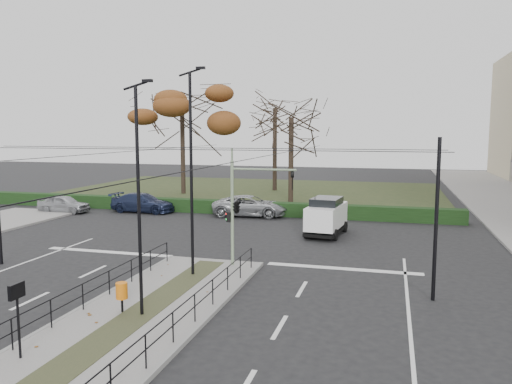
# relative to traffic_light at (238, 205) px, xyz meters

# --- Properties ---
(ground) EXTENTS (140.00, 140.00, 0.00)m
(ground) POSITION_rel_traffic_light_xyz_m (-1.36, -4.30, -2.91)
(ground) COLOR black
(ground) RESTS_ON ground
(median_island) EXTENTS (4.40, 15.00, 0.14)m
(median_island) POSITION_rel_traffic_light_xyz_m (-1.36, -6.80, -2.84)
(median_island) COLOR slate
(median_island) RESTS_ON ground
(park) EXTENTS (38.00, 26.00, 0.10)m
(park) POSITION_rel_traffic_light_xyz_m (-7.36, 27.70, -2.86)
(park) COLOR #243118
(park) RESTS_ON ground
(hedge) EXTENTS (38.00, 1.00, 1.00)m
(hedge) POSITION_rel_traffic_light_xyz_m (-7.36, 14.30, -2.41)
(hedge) COLOR black
(hedge) RESTS_ON ground
(median_railing) EXTENTS (4.14, 13.24, 0.92)m
(median_railing) POSITION_rel_traffic_light_xyz_m (-1.36, -6.90, -1.93)
(median_railing) COLOR black
(median_railing) RESTS_ON median_island
(catenary) EXTENTS (20.00, 34.00, 6.00)m
(catenary) POSITION_rel_traffic_light_xyz_m (-1.36, -2.68, 0.51)
(catenary) COLOR black
(catenary) RESTS_ON ground
(traffic_light) EXTENTS (3.27, 1.82, 4.76)m
(traffic_light) POSITION_rel_traffic_light_xyz_m (0.00, 0.00, 0.00)
(traffic_light) COLOR gray
(traffic_light) RESTS_ON median_island
(litter_bin) EXTENTS (0.40, 0.40, 1.02)m
(litter_bin) POSITION_rel_traffic_light_xyz_m (-2.00, -6.76, -2.04)
(litter_bin) COLOR black
(litter_bin) RESTS_ON median_island
(info_panel) EXTENTS (0.12, 0.54, 2.07)m
(info_panel) POSITION_rel_traffic_light_xyz_m (-2.86, -10.55, -1.15)
(info_panel) COLOR black
(info_panel) RESTS_ON median_island
(streetlamp_median_near) EXTENTS (0.64, 0.13, 7.67)m
(streetlamp_median_near) POSITION_rel_traffic_light_xyz_m (-1.23, -6.80, 1.13)
(streetlamp_median_near) COLOR black
(streetlamp_median_near) RESTS_ON median_island
(streetlamp_median_far) EXTENTS (0.72, 0.15, 8.65)m
(streetlamp_median_far) POSITION_rel_traffic_light_xyz_m (-1.40, -1.97, 1.63)
(streetlamp_median_far) COLOR black
(streetlamp_median_far) RESTS_ON median_island
(parked_car_first) EXTENTS (4.01, 1.67, 1.36)m
(parked_car_first) POSITION_rel_traffic_light_xyz_m (-17.60, 11.42, -2.23)
(parked_car_first) COLOR #97999E
(parked_car_first) RESTS_ON ground
(parked_car_third) EXTENTS (5.10, 2.20, 1.46)m
(parked_car_third) POSITION_rel_traffic_light_xyz_m (-11.85, 13.25, -2.18)
(parked_car_third) COLOR #1C2442
(parked_car_third) RESTS_ON ground
(parked_car_fourth) EXTENTS (5.68, 3.02, 1.52)m
(parked_car_fourth) POSITION_rel_traffic_light_xyz_m (-3.35, 13.68, -2.15)
(parked_car_fourth) COLOR #97999E
(parked_car_fourth) RESTS_ON ground
(white_van) EXTENTS (2.29, 4.32, 2.26)m
(white_van) POSITION_rel_traffic_light_xyz_m (2.93, 8.38, -1.72)
(white_van) COLOR white
(white_van) RESTS_ON ground
(rust_tree) EXTENTS (10.49, 10.49, 11.39)m
(rust_tree) POSITION_rel_traffic_light_xyz_m (-13.29, 24.31, 5.85)
(rust_tree) COLOR black
(rust_tree) RESTS_ON park
(bare_tree_center) EXTENTS (6.24, 6.24, 11.30)m
(bare_tree_center) POSITION_rel_traffic_light_xyz_m (-5.15, 29.31, 5.06)
(bare_tree_center) COLOR black
(bare_tree_center) RESTS_ON park
(bare_tree_near) EXTENTS (6.01, 6.01, 9.71)m
(bare_tree_near) POSITION_rel_traffic_light_xyz_m (-1.81, 21.16, 3.96)
(bare_tree_near) COLOR black
(bare_tree_near) RESTS_ON park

